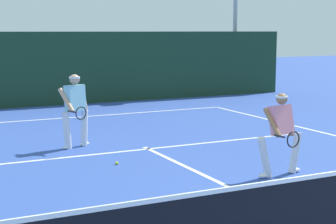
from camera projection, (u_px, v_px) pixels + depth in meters
court_line_baseline_far at (80, 117)px, 16.89m from camera, size 9.85×0.10×0.01m
court_line_service at (148, 149)px, 12.30m from camera, size 8.03×0.10×0.01m
court_line_centre at (217, 181)px, 9.66m from camera, size 0.10×6.40×0.01m
player_near at (281, 131)px, 9.93m from camera, size 1.07×0.85×1.53m
player_far at (75, 107)px, 12.33m from camera, size 0.74×0.92×1.68m
tennis_ball at (117, 163)px, 10.86m from camera, size 0.07×0.07×0.07m
back_fence_windscreen at (55, 69)px, 19.32m from camera, size 19.31×0.12×2.62m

